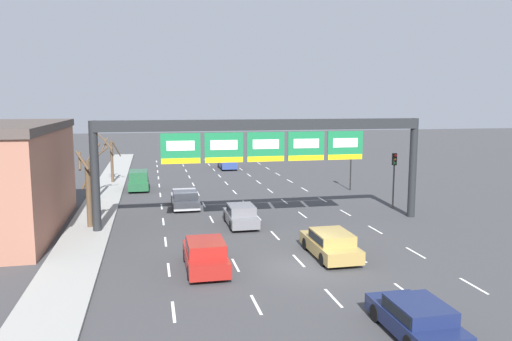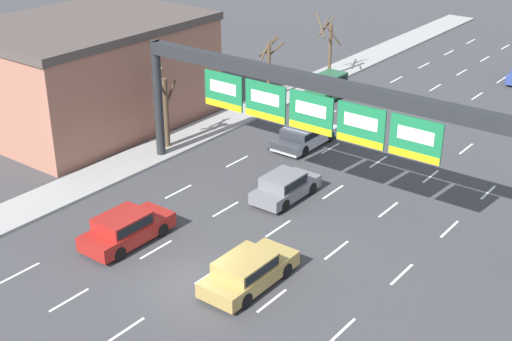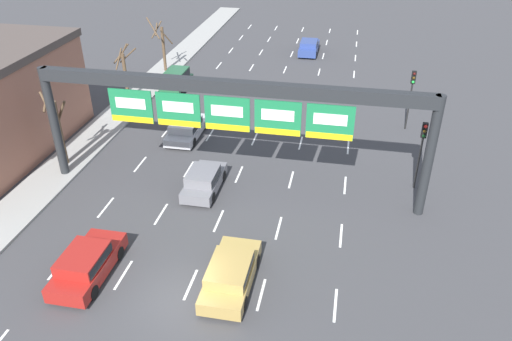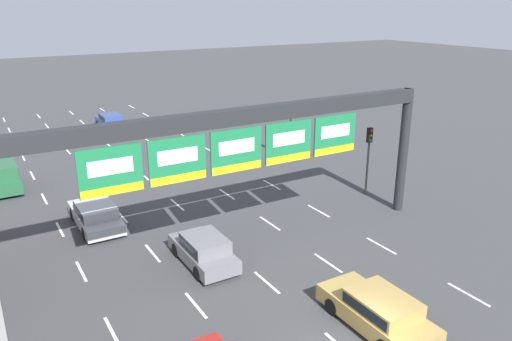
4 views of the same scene
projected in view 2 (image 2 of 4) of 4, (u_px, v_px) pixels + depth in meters
ground_plane at (195, 284)px, 30.12m from camera, size 220.00×220.00×0.00m
sidewalk_left at (30, 207)px, 36.34m from camera, size 2.80×110.00×0.15m
lane_dashes at (357, 176)px, 39.84m from camera, size 13.32×67.00×0.01m
sign_gantry at (315, 103)px, 34.15m from camera, size 21.93×0.70×6.98m
building_near at (88, 72)px, 46.31m from camera, size 10.88×14.58×6.82m
car_gold at (248, 270)px, 29.72m from camera, size 1.98×4.66×1.41m
car_grey at (285, 186)px, 37.03m from camera, size 1.82×4.12×1.42m
car_silver at (305, 135)px, 43.58m from camera, size 1.98×4.80×1.32m
suv_green at (328, 85)px, 51.58m from camera, size 1.83×4.01×1.79m
car_red at (126, 228)px, 32.91m from camera, size 1.95×4.51×1.51m
tree_bare_closest at (165, 108)px, 42.49m from camera, size 1.29×1.31×4.94m
tree_bare_second at (329, 45)px, 55.47m from camera, size 2.25×2.31×5.00m
tree_bare_third at (269, 65)px, 50.89m from camera, size 1.91×1.39×4.49m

